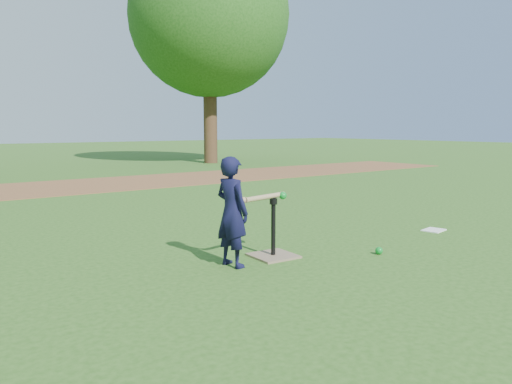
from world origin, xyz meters
TOP-DOWN VIEW (x-y plane):
  - ground at (0.00, 0.00)m, footprint 80.00×80.00m
  - dirt_strip at (0.00, 7.50)m, footprint 24.00×3.00m
  - child at (-0.67, -0.04)m, footprint 0.31×0.42m
  - wiffle_ball_ground at (0.83, -0.60)m, footprint 0.08×0.08m
  - clipboard at (2.37, -0.23)m, footprint 0.34×0.28m
  - batting_tee at (-0.13, -0.01)m, footprint 0.46×0.46m
  - swing_action at (-0.24, -0.03)m, footprint 0.63×0.18m
  - tree_right at (6.50, 12.00)m, footprint 5.80×5.80m

SIDE VIEW (x-z plane):
  - ground at x=0.00m, z-range 0.00..0.00m
  - dirt_strip at x=0.00m, z-range 0.00..0.01m
  - clipboard at x=2.37m, z-range 0.00..0.01m
  - wiffle_ball_ground at x=0.83m, z-range 0.00..0.08m
  - batting_tee at x=-0.13m, z-range -0.20..0.42m
  - child at x=-0.67m, z-range 0.00..1.07m
  - swing_action at x=-0.24m, z-range 0.60..0.68m
  - tree_right at x=6.50m, z-range 1.19..9.39m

